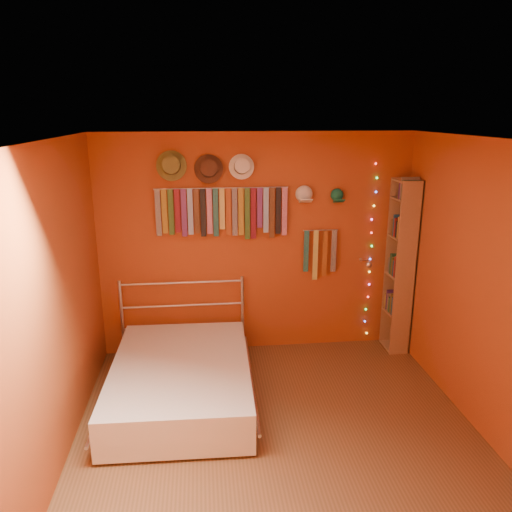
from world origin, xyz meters
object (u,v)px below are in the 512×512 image
object	(u,v)px
reading_lamp	(367,264)
bookshelf	(404,266)
bed	(181,380)
tie_rack	(223,211)

from	to	relation	value
reading_lamp	bookshelf	size ratio (longest dim) A/B	0.16
bed	tie_rack	bearing A→B (deg)	66.01
bed	bookshelf	bearing A→B (deg)	20.13
tie_rack	bookshelf	distance (m)	2.14
tie_rack	bed	size ratio (longest dim) A/B	0.75
bookshelf	bed	xyz separation A→B (m)	(-2.51, -0.84, -0.80)
tie_rack	bookshelf	size ratio (longest dim) A/B	0.72
reading_lamp	bed	bearing A→B (deg)	-158.42
tie_rack	reading_lamp	size ratio (longest dim) A/B	4.56
tie_rack	bed	world-z (taller)	tie_rack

